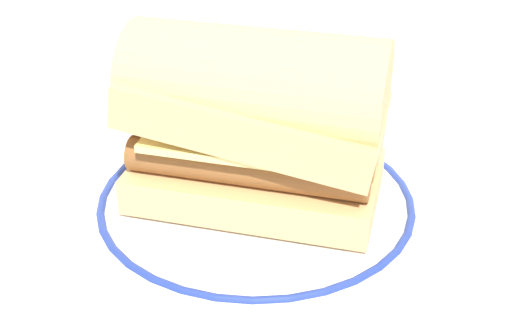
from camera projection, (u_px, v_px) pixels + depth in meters
ground_plane at (225, 217)px, 0.53m from camera, size 1.50×1.50×0.00m
plate at (256, 203)px, 0.53m from camera, size 0.25×0.25×0.01m
sausage_sandwich at (256, 118)px, 0.50m from camera, size 0.20×0.14×0.13m
drinking_glass at (130, 64)px, 0.67m from camera, size 0.06×0.06×0.10m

